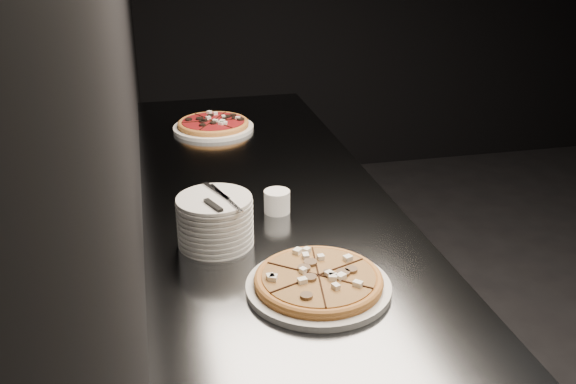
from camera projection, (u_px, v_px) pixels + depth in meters
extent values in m
cube|color=black|center=(125.00, 49.00, 1.62)|extent=(0.02, 5.00, 2.80)
cube|color=#5A5D61|center=(272.00, 337.00, 2.08)|extent=(0.70, 2.40, 0.90)
cube|color=#5A5D61|center=(270.00, 209.00, 1.90)|extent=(0.74, 2.44, 0.02)
cylinder|color=silver|center=(318.00, 287.00, 1.47)|extent=(0.34, 0.34, 0.02)
cylinder|color=#CE863D|center=(318.00, 282.00, 1.47)|extent=(0.38, 0.38, 0.01)
torus|color=#CE863D|center=(319.00, 279.00, 1.47)|extent=(0.39, 0.39, 0.02)
cylinder|color=gold|center=(319.00, 277.00, 1.46)|extent=(0.34, 0.34, 0.01)
cylinder|color=silver|center=(213.00, 128.00, 2.55)|extent=(0.32, 0.32, 0.01)
cylinder|color=#CE863D|center=(213.00, 125.00, 2.54)|extent=(0.28, 0.28, 0.01)
torus|color=#CE863D|center=(213.00, 123.00, 2.54)|extent=(0.29, 0.29, 0.02)
cylinder|color=maroon|center=(213.00, 122.00, 2.54)|extent=(0.25, 0.25, 0.01)
cylinder|color=silver|center=(216.00, 241.00, 1.68)|extent=(0.19, 0.19, 0.01)
cylinder|color=silver|center=(216.00, 236.00, 1.67)|extent=(0.19, 0.19, 0.01)
cylinder|color=silver|center=(216.00, 231.00, 1.67)|extent=(0.19, 0.19, 0.01)
cylinder|color=silver|center=(215.00, 226.00, 1.66)|extent=(0.19, 0.19, 0.01)
cylinder|color=silver|center=(215.00, 221.00, 1.66)|extent=(0.19, 0.19, 0.01)
cylinder|color=silver|center=(215.00, 216.00, 1.65)|extent=(0.19, 0.19, 0.01)
cylinder|color=silver|center=(215.00, 211.00, 1.64)|extent=(0.19, 0.19, 0.01)
cylinder|color=silver|center=(214.00, 205.00, 1.64)|extent=(0.19, 0.19, 0.01)
cylinder|color=silver|center=(214.00, 200.00, 1.63)|extent=(0.19, 0.19, 0.01)
cube|color=#BBBDC2|center=(216.00, 191.00, 1.67)|extent=(0.06, 0.12, 0.00)
cube|color=black|center=(213.00, 205.00, 1.58)|extent=(0.04, 0.08, 0.01)
cube|color=#BBBDC2|center=(226.00, 198.00, 1.63)|extent=(0.02, 0.19, 0.00)
cylinder|color=white|center=(277.00, 202.00, 1.84)|extent=(0.08, 0.08, 0.07)
cylinder|color=black|center=(277.00, 193.00, 1.83)|extent=(0.06, 0.06, 0.01)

